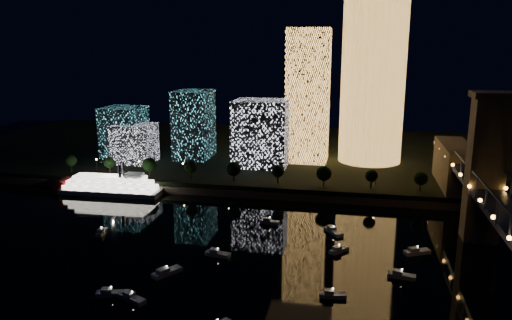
# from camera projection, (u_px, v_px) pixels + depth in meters

# --- Properties ---
(ground) EXTENTS (520.00, 520.00, 0.00)m
(ground) POSITION_uv_depth(u_px,v_px,m) (264.00, 290.00, 134.68)
(ground) COLOR black
(ground) RESTS_ON ground
(far_bank) EXTENTS (420.00, 160.00, 5.00)m
(far_bank) POSITION_uv_depth(u_px,v_px,m) (314.00, 155.00, 286.83)
(far_bank) COLOR black
(far_bank) RESTS_ON ground
(seawall) EXTENTS (420.00, 6.00, 3.00)m
(seawall) POSITION_uv_depth(u_px,v_px,m) (299.00, 196.00, 212.60)
(seawall) COLOR #6B5E4C
(seawall) RESTS_ON ground
(tower_cylindrical) EXTENTS (34.00, 34.00, 87.04)m
(tower_cylindrical) POSITION_uv_depth(u_px,v_px,m) (373.00, 77.00, 251.84)
(tower_cylindrical) COLOR #FFAF51
(tower_cylindrical) RESTS_ON far_bank
(tower_rectangular) EXTENTS (21.24, 21.24, 67.58)m
(tower_rectangular) POSITION_uv_depth(u_px,v_px,m) (308.00, 96.00, 255.36)
(tower_rectangular) COLOR #FFAF51
(tower_rectangular) RESTS_ON far_bank
(midrise_blocks) EXTENTS (96.72, 37.44, 35.81)m
(midrise_blocks) POSITION_uv_depth(u_px,v_px,m) (194.00, 132.00, 257.83)
(midrise_blocks) COLOR white
(midrise_blocks) RESTS_ON far_bank
(riverboat) EXTENTS (48.45, 11.49, 14.51)m
(riverboat) POSITION_uv_depth(u_px,v_px,m) (106.00, 186.00, 219.85)
(riverboat) COLOR silver
(riverboat) RESTS_ON ground
(motorboats) EXTENTS (112.34, 76.84, 2.78)m
(motorboats) POSITION_uv_depth(u_px,v_px,m) (258.00, 263.00, 149.59)
(motorboats) COLOR silver
(motorboats) RESTS_ON ground
(esplanade_trees) EXTENTS (165.79, 6.62, 8.81)m
(esplanade_trees) POSITION_uv_depth(u_px,v_px,m) (235.00, 169.00, 221.94)
(esplanade_trees) COLOR black
(esplanade_trees) RESTS_ON far_bank
(street_lamps) EXTENTS (132.70, 0.70, 5.65)m
(street_lamps) POSITION_uv_depth(u_px,v_px,m) (228.00, 168.00, 228.87)
(street_lamps) COLOR black
(street_lamps) RESTS_ON far_bank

